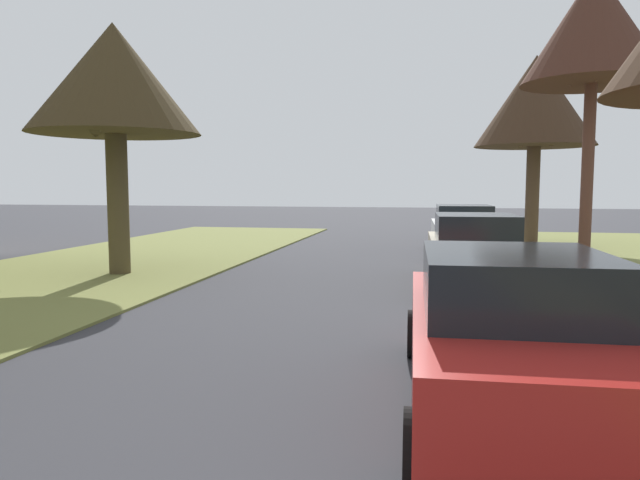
{
  "coord_description": "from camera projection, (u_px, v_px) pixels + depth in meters",
  "views": [
    {
      "loc": [
        1.6,
        1.98,
        2.18
      ],
      "look_at": [
        -0.36,
        11.85,
        1.23
      ],
      "focal_mm": 32.55,
      "sensor_mm": 36.0,
      "label": 1
    }
  ],
  "objects": [
    {
      "name": "street_tree_right_mid_b",
      "position": [
        594.0,
        28.0,
        13.76
      ],
      "size": [
        3.29,
        3.29,
        7.23
      ],
      "color": "brown",
      "rests_on": "grass_verge_right"
    },
    {
      "name": "street_tree_right_far",
      "position": [
        535.0,
        102.0,
        20.62
      ],
      "size": [
        4.21,
        4.21,
        6.73
      ],
      "color": "#4A3728",
      "rests_on": "grass_verge_right"
    },
    {
      "name": "street_tree_left_mid_b",
      "position": [
        114.0,
        81.0,
        13.7
      ],
      "size": [
        4.02,
        4.02,
        5.94
      ],
      "color": "#493F26",
      "rests_on": "grass_verge_left"
    },
    {
      "name": "parked_sedan_tan",
      "position": [
        474.0,
        254.0,
        12.38
      ],
      "size": [
        2.08,
        4.46,
        1.57
      ],
      "color": "tan",
      "rests_on": "ground"
    },
    {
      "name": "parked_sedan_red",
      "position": [
        509.0,
        338.0,
        5.52
      ],
      "size": [
        2.08,
        4.46,
        1.57
      ],
      "color": "red",
      "rests_on": "ground"
    },
    {
      "name": "parked_sedan_white",
      "position": [
        463.0,
        232.0,
        18.13
      ],
      "size": [
        2.08,
        4.46,
        1.57
      ],
      "color": "white",
      "rests_on": "ground"
    }
  ]
}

